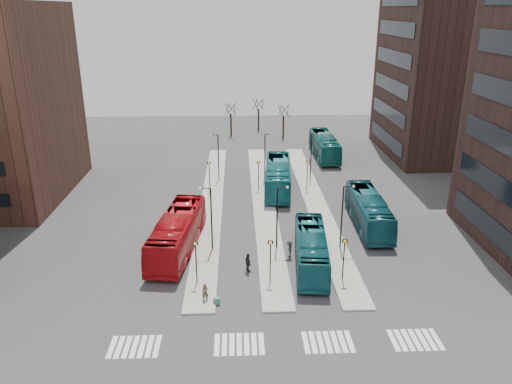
{
  "coord_description": "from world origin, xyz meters",
  "views": [
    {
      "loc": [
        -0.96,
        -23.94,
        21.25
      ],
      "look_at": [
        0.75,
        19.98,
        5.0
      ],
      "focal_mm": 35.0,
      "sensor_mm": 36.0,
      "label": 1
    }
  ],
  "objects_px": {
    "teal_bus_b": "(278,176)",
    "commuter_c": "(289,249)",
    "suitcase": "(217,301)",
    "teal_bus_c": "(369,211)",
    "commuter_a": "(187,247)",
    "red_bus": "(177,233)",
    "traveller": "(205,293)",
    "teal_bus_d": "(324,146)",
    "commuter_b": "(248,263)",
    "teal_bus_a": "(311,249)"
  },
  "relations": [
    {
      "from": "teal_bus_b",
      "to": "commuter_c",
      "type": "distance_m",
      "value": 17.93
    },
    {
      "from": "suitcase",
      "to": "commuter_c",
      "type": "height_order",
      "value": "commuter_c"
    },
    {
      "from": "teal_bus_c",
      "to": "commuter_a",
      "type": "height_order",
      "value": "teal_bus_c"
    },
    {
      "from": "red_bus",
      "to": "teal_bus_b",
      "type": "bearing_deg",
      "value": 63.73
    },
    {
      "from": "suitcase",
      "to": "traveller",
      "type": "relative_size",
      "value": 0.36
    },
    {
      "from": "red_bus",
      "to": "commuter_a",
      "type": "height_order",
      "value": "red_bus"
    },
    {
      "from": "suitcase",
      "to": "teal_bus_d",
      "type": "bearing_deg",
      "value": 50.69
    },
    {
      "from": "teal_bus_c",
      "to": "commuter_c",
      "type": "bearing_deg",
      "value": -140.95
    },
    {
      "from": "red_bus",
      "to": "commuter_c",
      "type": "height_order",
      "value": "red_bus"
    },
    {
      "from": "teal_bus_b",
      "to": "commuter_b",
      "type": "distance_m",
      "value": 20.87
    },
    {
      "from": "red_bus",
      "to": "teal_bus_c",
      "type": "distance_m",
      "value": 19.68
    },
    {
      "from": "red_bus",
      "to": "teal_bus_c",
      "type": "relative_size",
      "value": 1.07
    },
    {
      "from": "suitcase",
      "to": "commuter_b",
      "type": "bearing_deg",
      "value": 44.06
    },
    {
      "from": "commuter_a",
      "to": "commuter_c",
      "type": "xyz_separation_m",
      "value": [
        9.27,
        -0.64,
        -0.13
      ]
    },
    {
      "from": "teal_bus_b",
      "to": "teal_bus_d",
      "type": "relative_size",
      "value": 1.02
    },
    {
      "from": "commuter_a",
      "to": "commuter_c",
      "type": "height_order",
      "value": "commuter_a"
    },
    {
      "from": "teal_bus_c",
      "to": "traveller",
      "type": "xyz_separation_m",
      "value": [
        -16.05,
        -13.7,
        -0.91
      ]
    },
    {
      "from": "red_bus",
      "to": "commuter_a",
      "type": "relative_size",
      "value": 6.95
    },
    {
      "from": "suitcase",
      "to": "teal_bus_b",
      "type": "distance_m",
      "value": 26.24
    },
    {
      "from": "teal_bus_c",
      "to": "commuter_c",
      "type": "relative_size",
      "value": 7.55
    },
    {
      "from": "traveller",
      "to": "commuter_a",
      "type": "relative_size",
      "value": 0.82
    },
    {
      "from": "suitcase",
      "to": "traveller",
      "type": "height_order",
      "value": "traveller"
    },
    {
      "from": "teal_bus_d",
      "to": "teal_bus_b",
      "type": "bearing_deg",
      "value": -120.12
    },
    {
      "from": "commuter_b",
      "to": "commuter_c",
      "type": "relative_size",
      "value": 1.09
    },
    {
      "from": "commuter_c",
      "to": "commuter_b",
      "type": "bearing_deg",
      "value": -59.81
    },
    {
      "from": "traveller",
      "to": "commuter_c",
      "type": "xyz_separation_m",
      "value": [
        7.2,
        6.97,
        0.04
      ]
    },
    {
      "from": "red_bus",
      "to": "traveller",
      "type": "distance_m",
      "value": 9.39
    },
    {
      "from": "suitcase",
      "to": "teal_bus_b",
      "type": "relative_size",
      "value": 0.04
    },
    {
      "from": "suitcase",
      "to": "commuter_a",
      "type": "relative_size",
      "value": 0.3
    },
    {
      "from": "teal_bus_c",
      "to": "commuter_c",
      "type": "xyz_separation_m",
      "value": [
        -8.84,
        -6.73,
        -0.87
      ]
    },
    {
      "from": "traveller",
      "to": "commuter_b",
      "type": "distance_m",
      "value": 5.59
    },
    {
      "from": "suitcase",
      "to": "teal_bus_c",
      "type": "relative_size",
      "value": 0.05
    },
    {
      "from": "teal_bus_c",
      "to": "teal_bus_d",
      "type": "distance_m",
      "value": 25.49
    },
    {
      "from": "teal_bus_c",
      "to": "red_bus",
      "type": "bearing_deg",
      "value": -163.87
    },
    {
      "from": "teal_bus_d",
      "to": "commuter_b",
      "type": "height_order",
      "value": "teal_bus_d"
    },
    {
      "from": "teal_bus_a",
      "to": "teal_bus_b",
      "type": "relative_size",
      "value": 0.86
    },
    {
      "from": "teal_bus_b",
      "to": "traveller",
      "type": "relative_size",
      "value": 8.44
    },
    {
      "from": "teal_bus_c",
      "to": "suitcase",
      "type": "bearing_deg",
      "value": -135.18
    },
    {
      "from": "commuter_a",
      "to": "teal_bus_c",
      "type": "bearing_deg",
      "value": -137.09
    },
    {
      "from": "teal_bus_c",
      "to": "teal_bus_a",
      "type": "bearing_deg",
      "value": -129.17
    },
    {
      "from": "teal_bus_a",
      "to": "teal_bus_c",
      "type": "xyz_separation_m",
      "value": [
        7.13,
        8.22,
        0.14
      ]
    },
    {
      "from": "teal_bus_d",
      "to": "commuter_b",
      "type": "distance_m",
      "value": 36.89
    },
    {
      "from": "teal_bus_a",
      "to": "traveller",
      "type": "bearing_deg",
      "value": -143.07
    },
    {
      "from": "commuter_c",
      "to": "suitcase",
      "type": "bearing_deg",
      "value": -43.83
    },
    {
      "from": "commuter_b",
      "to": "teal_bus_b",
      "type": "bearing_deg",
      "value": -33.37
    },
    {
      "from": "commuter_a",
      "to": "commuter_b",
      "type": "height_order",
      "value": "commuter_a"
    },
    {
      "from": "suitcase",
      "to": "traveller",
      "type": "xyz_separation_m",
      "value": [
        -0.88,
        0.46,
        0.48
      ]
    },
    {
      "from": "teal_bus_b",
      "to": "teal_bus_c",
      "type": "relative_size",
      "value": 1.06
    },
    {
      "from": "red_bus",
      "to": "commuter_c",
      "type": "distance_m",
      "value": 10.44
    },
    {
      "from": "teal_bus_b",
      "to": "teal_bus_c",
      "type": "bearing_deg",
      "value": -47.9
    }
  ]
}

